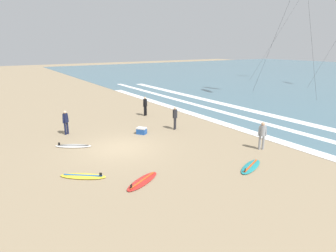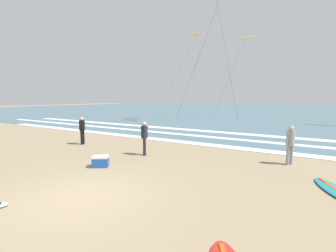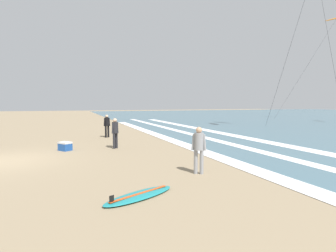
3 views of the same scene
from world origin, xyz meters
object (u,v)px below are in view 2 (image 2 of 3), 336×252
kite_yellow_high_right (246,38)px  kite_orange_low_near (197,35)px  surfer_left_far (82,128)px  surfer_mid_group (144,135)px  surfer_foreground_main (290,142)px  surfboard_right_spare (334,190)px  cooler_box (100,161)px

kite_yellow_high_right → kite_orange_low_near: bearing=165.2°
surfer_left_far → surfer_mid_group: (4.70, -0.20, 0.00)m
surfer_foreground_main → surfboard_right_spare: (1.42, -2.42, -0.91)m
surfboard_right_spare → kite_yellow_high_right: bearing=109.2°
surfboard_right_spare → cooler_box: bearing=-166.4°
kite_orange_low_near → cooler_box: (13.21, -36.43, -14.24)m
kite_orange_low_near → surfer_mid_group: bearing=-68.3°
kite_orange_low_near → surfer_foreground_main: bearing=-58.7°
surfer_mid_group → surfer_foreground_main: bearing=16.8°
surfer_foreground_main → cooler_box: bearing=-145.7°
surfer_left_far → surfer_foreground_main: (10.73, 1.62, 0.00)m
surfer_mid_group → kite_orange_low_near: size_ratio=0.11×
surfer_left_far → kite_yellow_high_right: bearing=88.1°
kite_orange_low_near → kite_yellow_high_right: 10.41m
surfer_mid_group → surfer_foreground_main: same height
kite_yellow_high_right → cooler_box: size_ratio=16.32×
surfer_mid_group → cooler_box: 2.61m
surfer_left_far → surfboard_right_spare: 12.21m
surfer_foreground_main → surfboard_right_spare: 2.96m
surfboard_right_spare → cooler_box: (-7.73, -1.88, 0.18)m
surfboard_right_spare → kite_orange_low_near: 42.90m
surfer_foreground_main → cooler_box: size_ratio=2.11×
kite_yellow_high_right → cooler_box: (3.41, -33.84, -11.87)m
surfer_left_far → kite_yellow_high_right: kite_yellow_high_right is taller
surfer_foreground_main → kite_orange_low_near: 39.94m
surfboard_right_spare → surfer_foreground_main: bearing=120.4°
surfer_left_far → surfer_foreground_main: size_ratio=1.00×
surfer_mid_group → surfer_foreground_main: (6.02, 1.81, 0.00)m
surfer_foreground_main → kite_orange_low_near: (-19.51, 32.13, 13.50)m
surfboard_right_spare → kite_orange_low_near: bearing=121.2°
surfboard_right_spare → kite_yellow_high_right: kite_yellow_high_right is taller
surfer_left_far → surfboard_right_spare: bearing=-3.8°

